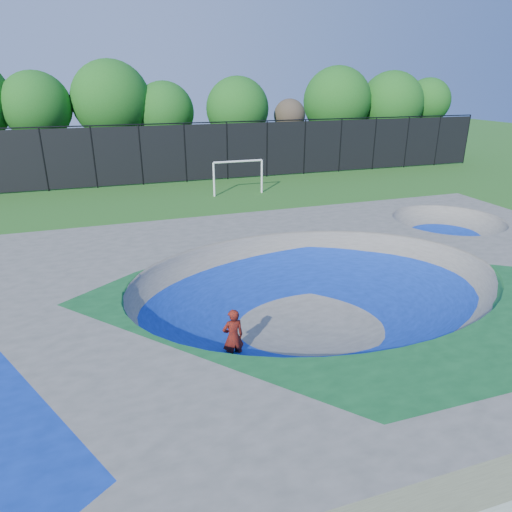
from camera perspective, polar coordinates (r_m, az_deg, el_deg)
The scene contains 7 objects.
ground at distance 13.89m, azimuth 7.46°, elevation -8.08°, with size 120.00×120.00×0.00m, color #235F1A.
skate_deck at distance 13.54m, azimuth 7.60°, elevation -5.31°, with size 22.00×14.00×1.50m, color gray.
skater at distance 11.54m, azimuth -2.89°, elevation -10.08°, with size 0.56×0.37×1.53m, color #B5220E.
skateboard at distance 11.94m, azimuth -2.82°, elevation -13.12°, with size 0.78×0.22×0.05m, color black.
soccer_goal at distance 28.65m, azimuth -2.24°, elevation 10.57°, with size 3.22×0.12×2.12m.
fence at distance 32.63m, azimuth -8.84°, elevation 12.75°, with size 48.09×0.09×4.04m.
treeline at distance 37.61m, azimuth -12.35°, elevation 18.02°, with size 52.64×7.39×8.45m.
Camera 1 is at (-5.51, -10.82, 6.75)m, focal length 32.00 mm.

